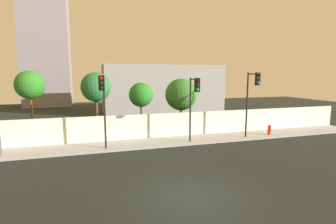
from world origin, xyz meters
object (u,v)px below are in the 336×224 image
Objects in this scene: roadside_tree_rightmost at (181,95)px; traffic_light_right at (253,91)px; roadside_tree_midright at (141,95)px; fire_hydrant at (269,129)px; traffic_light_center at (194,96)px; roadside_tree_midleft at (96,87)px; traffic_light_left at (103,96)px; roadside_tree_leftmost at (30,85)px.

traffic_light_right is at bearing -45.20° from roadside_tree_rightmost.
roadside_tree_rightmost is at bearing 0.00° from roadside_tree_midright.
fire_hydrant is at bearing -19.69° from roadside_tree_midright.
roadside_tree_midright is at bearing 122.45° from traffic_light_center.
roadside_tree_midleft is 1.19× the size of roadside_tree_midright.
traffic_light_left is 1.04× the size of traffic_light_center.
roadside_tree_rightmost reaches higher than fire_hydrant.
fire_hydrant is at bearing -11.11° from roadside_tree_leftmost.
roadside_tree_midleft reaches higher than traffic_light_center.
traffic_light_left is 4.01m from roadside_tree_midleft.
fire_hydrant is (6.85, 0.86, -2.87)m from traffic_light_center.
fire_hydrant is 10.52m from roadside_tree_midright.
fire_hydrant is (2.16, 0.64, -3.10)m from traffic_light_right.
traffic_light_left is at bearing -128.13° from roadside_tree_midright.
traffic_light_center is 0.89× the size of roadside_tree_midleft.
traffic_light_left is 13.05m from fire_hydrant.
roadside_tree_midleft is at bearing 180.00° from roadside_tree_midright.
roadside_tree_midright is at bearing 151.28° from traffic_light_right.
fire_hydrant is (12.70, 0.55, -2.96)m from traffic_light_left.
fire_hydrant is 0.15× the size of roadside_tree_leftmost.
traffic_light_left is at bearing -85.63° from roadside_tree_midleft.
roadside_tree_leftmost reaches higher than roadside_tree_midright.
roadside_tree_rightmost is at bearing 0.00° from roadside_tree_midleft.
roadside_tree_midleft is at bearing 159.46° from traffic_light_right.
roadside_tree_rightmost is (6.51, 3.98, -0.32)m from traffic_light_left.
roadside_tree_rightmost is (-4.04, 4.06, -0.46)m from traffic_light_right.
roadside_tree_midleft is at bearing 0.00° from roadside_tree_leftmost.
fire_hydrant is 0.19× the size of roadside_tree_midright.
traffic_light_center is at bearing -172.81° from fire_hydrant.
roadside_tree_leftmost reaches higher than roadside_tree_midleft.
roadside_tree_midright is (3.12, 3.98, -0.27)m from traffic_light_left.
traffic_light_left is 1.02× the size of roadside_tree_rightmost.
roadside_tree_leftmost is 7.93m from roadside_tree_midright.
roadside_tree_midright is (-2.73, 4.29, -0.19)m from traffic_light_center.
roadside_tree_midright is at bearing 180.00° from roadside_tree_rightmost.
roadside_tree_rightmost is (6.81, 0.00, -0.69)m from roadside_tree_midleft.
traffic_light_center is 5.70× the size of fire_hydrant.
roadside_tree_midleft is (-10.85, 4.06, 0.23)m from traffic_light_right.
fire_hydrant is 7.56m from roadside_tree_rightmost.
roadside_tree_midleft is at bearing 165.23° from fire_hydrant.
roadside_tree_midleft is (-0.30, 3.98, 0.37)m from traffic_light_left.
roadside_tree_midleft reaches higher than fire_hydrant.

